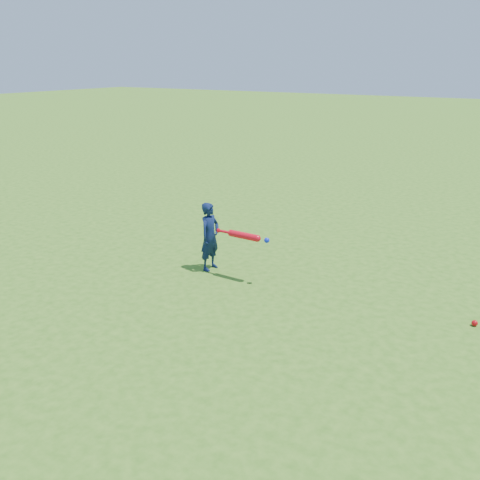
{
  "coord_description": "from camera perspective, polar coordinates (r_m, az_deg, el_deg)",
  "views": [
    {
      "loc": [
        3.3,
        -5.18,
        2.81
      ],
      "look_at": [
        -0.25,
        0.58,
        0.52
      ],
      "focal_mm": 40.0,
      "sensor_mm": 36.0,
      "label": 1
    }
  ],
  "objects": [
    {
      "name": "ground",
      "position": [
        6.75,
        -0.79,
        -5.9
      ],
      "size": [
        80.0,
        80.0,
        0.0
      ],
      "primitive_type": "plane",
      "color": "#376C19",
      "rests_on": "ground"
    },
    {
      "name": "child",
      "position": [
        7.43,
        -3.22,
        0.37
      ],
      "size": [
        0.25,
        0.36,
        0.96
      ],
      "primitive_type": "imported",
      "rotation": [
        0.0,
        0.0,
        1.52
      ],
      "color": "#0D193F",
      "rests_on": "ground"
    },
    {
      "name": "ground_ball_red",
      "position": [
        6.54,
        23.74,
        -8.11
      ],
      "size": [
        0.07,
        0.07,
        0.07
      ],
      "primitive_type": "sphere",
      "color": "red",
      "rests_on": "ground"
    },
    {
      "name": "bat_swing",
      "position": [
        7.0,
        0.63,
        0.42
      ],
      "size": [
        0.81,
        0.1,
        0.09
      ],
      "rotation": [
        0.0,
        0.0,
        -0.03
      ],
      "color": "red",
      "rests_on": "ground"
    }
  ]
}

